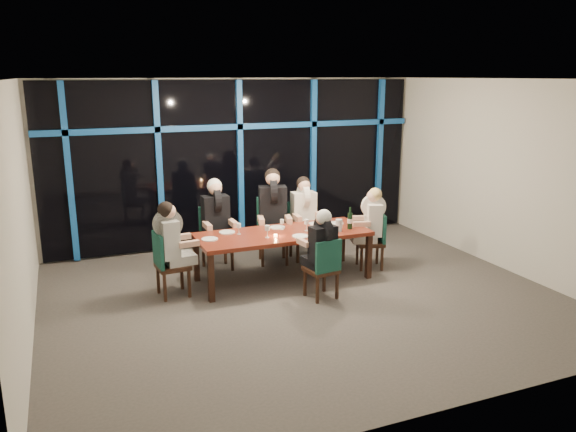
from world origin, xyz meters
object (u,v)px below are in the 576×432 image
Objects in this scene: diner_far_left at (216,211)px; diner_near_mid at (322,240)px; chair_far_left at (215,234)px; water_pitcher at (339,225)px; chair_far_mid at (273,226)px; chair_far_right at (302,227)px; diner_end_left at (171,235)px; diner_end_right at (371,216)px; chair_near_mid at (324,266)px; dining_table at (283,237)px; wine_bottle at (350,220)px; diner_far_mid at (273,202)px; diner_far_right at (304,206)px; chair_end_left at (167,261)px; chair_end_right at (375,238)px.

diner_far_left is 1.14× the size of diner_near_mid.
water_pitcher is at bearing -37.88° from chair_far_left.
chair_far_mid is 1.10× the size of diner_far_left.
diner_end_left reaches higher than chair_far_right.
diner_far_left is at bearing -93.54° from diner_end_right.
chair_near_mid is at bearing -100.87° from chair_far_right.
wine_bottle is at bearing -11.19° from dining_table.
chair_far_right reaches higher than chair_near_mid.
diner_far_mid reaches higher than diner_far_right.
diner_far_left is at bearing -90.00° from chair_far_left.
wine_bottle is (1.82, -1.15, 0.32)m from chair_far_left.
chair_near_mid is 1.85m from diner_far_mid.
chair_far_mid is at bearing 1.64° from diner_far_left.
chair_far_right is 0.92× the size of diner_far_mid.
chair_far_mid is 1.18× the size of diner_end_left.
diner_near_mid is (-1.28, -0.85, -0.02)m from diner_end_right.
diner_end_right is at bearing -154.07° from diner_near_mid.
diner_far_mid is (0.15, 0.82, 0.34)m from dining_table.
dining_table is 2.48× the size of diner_far_mid.
diner_end_right reaches higher than chair_far_left.
diner_far_left reaches higher than chair_far_right.
wine_bottle is at bearing -99.22° from chair_end_left.
chair_end_left is 0.89× the size of diner_far_mid.
diner_end_left is at bearing -157.68° from diner_far_right.
diner_near_mid is at bearing -101.75° from chair_far_right.
dining_table is at bearing -127.71° from diner_far_right.
diner_far_left is 5.35× the size of water_pitcher.
wine_bottle is at bearing -33.27° from chair_far_left.
chair_far_left is 1.04× the size of chair_far_right.
diner_end_left reaches higher than chair_end_right.
chair_near_mid is 0.84× the size of diner_far_mid.
diner_far_left is at bearing -178.82° from diner_far_right.
chair_end_left is (-0.96, -0.96, -0.04)m from chair_far_left.
chair_end_right is 2.60× the size of wine_bottle.
wine_bottle is at bearing -68.52° from diner_far_right.
diner_end_right is at bearing 16.86° from water_pitcher.
diner_far_left is (0.96, 0.88, 0.43)m from chair_end_left.
chair_far_right is (1.50, -0.07, -0.02)m from chair_far_left.
chair_far_left is at bearing -50.36° from chair_end_left.
diner_far_left is at bearing -175.70° from chair_far_right.
chair_far_right is 1.10× the size of chair_near_mid.
dining_table is 2.85× the size of diner_end_left.
chair_near_mid is 4.80× the size of water_pitcher.
diner_end_left is at bearing -155.98° from chair_far_right.
water_pitcher is at bearing -35.91° from diner_far_left.
diner_end_right is (1.33, -0.93, 0.26)m from chair_far_mid.
water_pitcher is (1.61, -1.20, 0.28)m from chair_far_left.
chair_far_mid is at bearing 90.00° from diner_far_mid.
water_pitcher is at bearing -81.33° from chair_far_right.
chair_far_left is at bearing 141.49° from water_pitcher.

